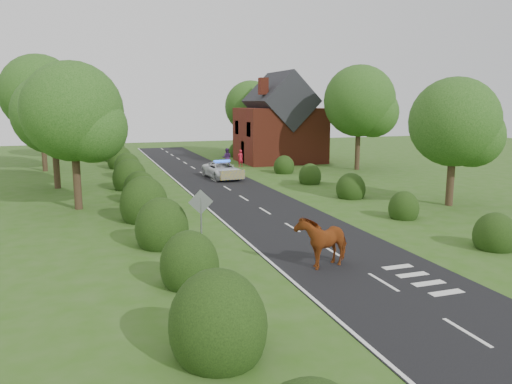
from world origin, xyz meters
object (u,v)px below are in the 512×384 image
object	(u,v)px
road_sign	(201,210)
pedestrian_purple	(227,158)
pedestrian_red	(240,158)
police_van	(222,170)
cow	(322,244)

from	to	relation	value
road_sign	pedestrian_purple	bearing A→B (deg)	72.25
road_sign	pedestrian_purple	world-z (taller)	road_sign
road_sign	pedestrian_red	distance (m)	27.04
road_sign	pedestrian_purple	distance (m)	26.67
police_van	pedestrian_red	bearing A→B (deg)	56.82
road_sign	pedestrian_red	bearing A→B (deg)	69.54
road_sign	cow	xyz separation A→B (m)	(3.86, -3.60, -0.84)
police_van	pedestrian_red	world-z (taller)	pedestrian_red
cow	police_van	distance (m)	22.48
police_van	pedestrian_red	size ratio (longest dim) A/B	3.05
cow	pedestrian_red	world-z (taller)	pedestrian_red
pedestrian_purple	police_van	bearing A→B (deg)	90.84
road_sign	pedestrian_red	xyz separation A→B (m)	(9.45, 25.32, -0.83)
cow	pedestrian_red	distance (m)	29.45
cow	police_van	xyz separation A→B (m)	(2.05, 22.38, -0.15)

